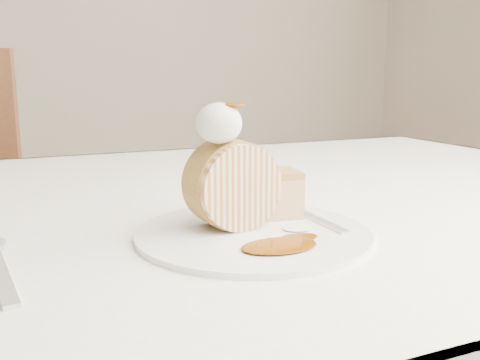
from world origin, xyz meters
name	(u,v)px	position (x,y,z in m)	size (l,w,h in m)	color
table	(211,259)	(0.00, 0.20, 0.66)	(1.40, 0.90, 0.75)	silver
plate	(253,233)	(-0.03, 0.01, 0.75)	(0.24, 0.24, 0.01)	white
roulade_slice	(233,185)	(-0.04, 0.03, 0.80)	(0.09, 0.09, 0.05)	beige
cake_chunk	(274,196)	(0.02, 0.05, 0.78)	(0.05, 0.05, 0.04)	#B58644
whipped_cream	(219,123)	(-0.06, 0.03, 0.86)	(0.05, 0.05, 0.04)	silver
caramel_drizzle	(234,100)	(-0.04, 0.02, 0.89)	(0.02, 0.02, 0.01)	#652E04
caramel_pool	(279,245)	(-0.03, -0.05, 0.76)	(0.07, 0.05, 0.00)	#652E04
fork	(319,220)	(0.05, 0.01, 0.76)	(0.02, 0.14, 0.00)	silver
spoon	(1,276)	(-0.26, -0.01, 0.75)	(0.02, 0.16, 0.00)	silver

